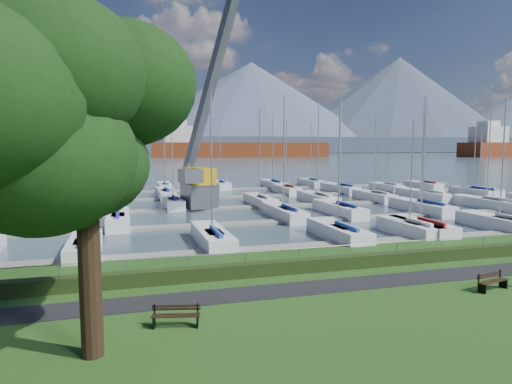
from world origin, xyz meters
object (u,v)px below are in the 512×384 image
object	(u,v)px
tree	(44,107)
crane	(201,157)
bench_left	(176,316)
bench_right	(492,281)

from	to	relation	value
tree	crane	xyz separation A→B (m)	(10.49, 34.88, -2.59)
bench_left	crane	size ratio (longest dim) A/B	0.08
tree	bench_left	bearing A→B (deg)	16.56
bench_right	crane	bearing A→B (deg)	90.36
tree	crane	size ratio (longest dim) A/B	0.55
bench_left	bench_right	world-z (taller)	same
crane	bench_right	bearing A→B (deg)	-89.63
bench_left	bench_right	size ratio (longest dim) A/B	1.00
bench_left	bench_right	xyz separation A→B (m)	(14.63, 0.23, 0.00)
bench_left	tree	size ratio (longest dim) A/B	0.15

